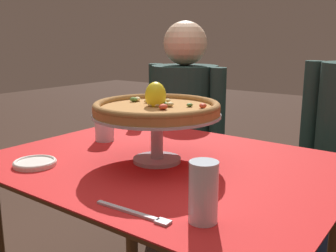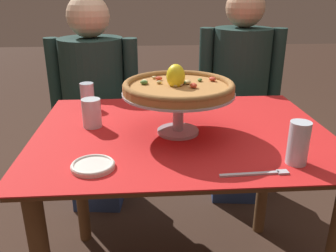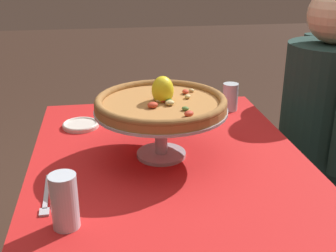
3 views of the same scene
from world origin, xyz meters
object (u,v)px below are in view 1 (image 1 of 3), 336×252
at_px(pizza, 157,107).
at_px(water_glass_back_left, 137,117).
at_px(pizza_stand, 157,125).
at_px(water_glass_side_left, 104,129).
at_px(dinner_fork, 136,213).
at_px(diner_left, 184,139).
at_px(water_glass_front_right, 203,196).
at_px(side_plate, 35,163).

xyz_separation_m(pizza, water_glass_back_left, (-0.38, 0.33, -0.13)).
distance_m(pizza, water_glass_back_left, 0.52).
xyz_separation_m(pizza_stand, pizza, (-0.00, 0.00, 0.06)).
relative_size(pizza_stand, pizza, 1.02).
height_order(water_glass_back_left, water_glass_side_left, same).
bearing_deg(pizza, water_glass_back_left, 138.51).
xyz_separation_m(pizza_stand, water_glass_side_left, (-0.33, 0.09, -0.07)).
xyz_separation_m(water_glass_side_left, dinner_fork, (0.53, -0.42, -0.04)).
bearing_deg(pizza_stand, diner_left, 118.17).
distance_m(pizza_stand, water_glass_front_right, 0.44).
bearing_deg(dinner_fork, water_glass_front_right, 24.27).
height_order(pizza_stand, pizza, pizza).
relative_size(pizza_stand, water_glass_front_right, 2.99).
distance_m(water_glass_front_right, dinner_fork, 0.16).
distance_m(pizza_stand, water_glass_back_left, 0.51).
height_order(water_glass_side_left, side_plate, water_glass_side_left).
bearing_deg(water_glass_side_left, pizza, -14.69).
distance_m(pizza_stand, side_plate, 0.40).
relative_size(pizza, diner_left, 0.32).
height_order(pizza, side_plate, pizza).
bearing_deg(water_glass_back_left, dinner_fork, -49.08).
bearing_deg(water_glass_back_left, water_glass_front_right, -40.20).
xyz_separation_m(side_plate, diner_left, (-0.12, 1.02, -0.16)).
bearing_deg(side_plate, water_glass_front_right, -1.10).
distance_m(water_glass_back_left, diner_left, 0.47).
bearing_deg(pizza_stand, side_plate, -137.40).
xyz_separation_m(water_glass_front_right, water_glass_back_left, (-0.71, 0.60, -0.01)).
height_order(pizza, water_glass_side_left, pizza).
bearing_deg(water_glass_front_right, dinner_fork, -155.73).
distance_m(side_plate, diner_left, 1.04).
bearing_deg(diner_left, water_glass_side_left, -83.20).
distance_m(pizza, side_plate, 0.42).
xyz_separation_m(pizza, diner_left, (-0.40, 0.76, -0.33)).
bearing_deg(pizza_stand, pizza, 125.36).
relative_size(pizza_stand, diner_left, 0.33).
bearing_deg(pizza, dinner_fork, -58.85).
distance_m(dinner_fork, diner_left, 1.26).
bearing_deg(water_glass_side_left, dinner_fork, -38.50).
bearing_deg(side_plate, pizza_stand, 42.60).
relative_size(water_glass_front_right, water_glass_side_left, 1.22).
distance_m(water_glass_side_left, side_plate, 0.35).
distance_m(water_glass_side_left, dinner_fork, 0.67).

